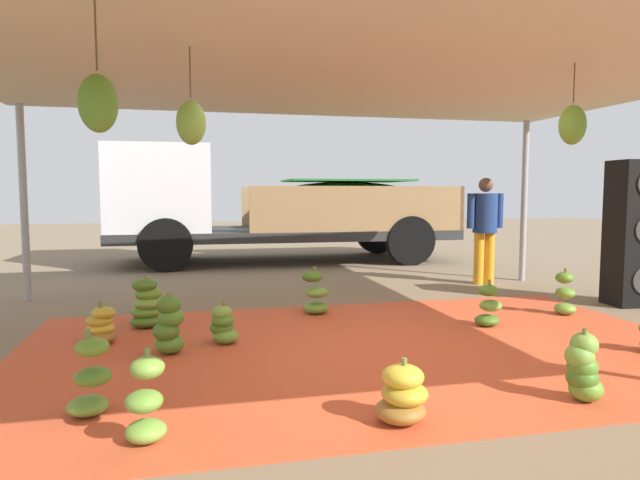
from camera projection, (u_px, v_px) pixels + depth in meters
ground_plane at (304, 293)px, 8.15m from camera, size 40.00×40.00×0.00m
tarp_orange at (368, 348)px, 5.24m from camera, size 6.50×4.01×0.01m
tent_canopy at (372, 63)px, 4.92m from camera, size 8.00×7.00×2.71m
banana_bunch_0 at (169, 326)px, 5.04m from camera, size 0.34×0.33×0.57m
banana_bunch_1 at (223, 325)px, 5.40m from camera, size 0.36×0.37×0.42m
banana_bunch_2 at (565, 295)px, 6.66m from camera, size 0.34×0.34×0.57m
banana_bunch_3 at (315, 294)px, 6.70m from camera, size 0.41×0.38×0.58m
banana_bunch_4 at (91, 380)px, 3.66m from camera, size 0.32×0.31×0.57m
banana_bunch_5 at (146, 304)px, 6.04m from camera, size 0.46×0.45×0.59m
banana_bunch_6 at (488, 307)px, 6.09m from camera, size 0.38×0.36×0.51m
banana_bunch_7 at (146, 404)px, 3.24m from camera, size 0.30×0.30×0.57m
banana_bunch_8 at (583, 369)px, 3.90m from camera, size 0.34×0.33×0.52m
banana_bunch_9 at (402, 396)px, 3.54m from camera, size 0.47×0.47×0.42m
banana_bunch_11 at (101, 326)px, 5.42m from camera, size 0.32×0.36×0.41m
cargo_truck_main at (270, 206)px, 11.75m from camera, size 7.15×2.71×2.40m
worker_0 at (485, 222)px, 8.86m from camera, size 0.63×0.38×1.71m
speaker_stack at (633, 233)px, 7.20m from camera, size 0.61×0.53×1.89m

